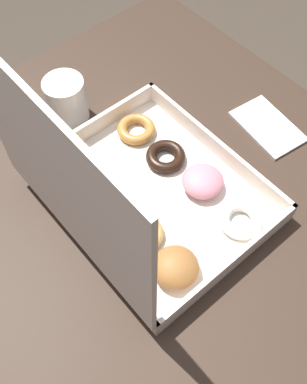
% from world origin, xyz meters
% --- Properties ---
extents(ground_plane, '(8.00, 8.00, 0.00)m').
position_xyz_m(ground_plane, '(0.00, 0.00, 0.00)').
color(ground_plane, '#42382D').
extents(dining_table, '(0.95, 0.89, 0.73)m').
position_xyz_m(dining_table, '(0.00, 0.00, 0.62)').
color(dining_table, '#38281E').
rests_on(dining_table, ground_plane).
extents(donut_box, '(0.39, 0.33, 0.37)m').
position_xyz_m(donut_box, '(0.01, 0.03, 0.80)').
color(donut_box, silver).
rests_on(donut_box, dining_table).
extents(coffee_mug, '(0.08, 0.08, 0.09)m').
position_xyz_m(coffee_mug, '(0.28, -0.02, 0.78)').
color(coffee_mug, white).
rests_on(coffee_mug, dining_table).
extents(paper_napkin, '(0.15, 0.11, 0.01)m').
position_xyz_m(paper_napkin, '(-0.01, -0.30, 0.73)').
color(paper_napkin, white).
rests_on(paper_napkin, dining_table).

